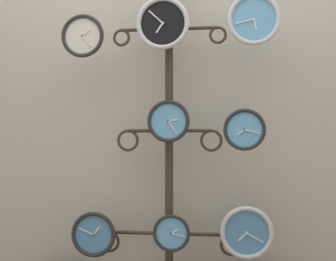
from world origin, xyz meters
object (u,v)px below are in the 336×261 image
Objects in this scene: clock_middle_right at (245,130)px; clock_top_right at (254,19)px; clock_bottom_left at (94,234)px; clock_top_left at (83,36)px; clock_top_center at (163,23)px; clock_middle_center at (169,121)px; clock_bottom_right at (247,233)px; clock_bottom_center at (172,233)px; display_stand at (169,187)px.

clock_top_right is at bearing -15.02° from clock_middle_right.
clock_middle_right is at bearing 0.13° from clock_bottom_left.
clock_top_center is at bearing -0.47° from clock_top_left.
clock_middle_center is 0.93× the size of clock_bottom_left.
clock_top_right reaches higher than clock_bottom_right.
clock_bottom_center is at bearing 176.69° from clock_bottom_right.
clock_bottom_right is (0.41, -0.02, -0.58)m from clock_middle_center.
clock_bottom_center is (0.42, 0.00, 0.02)m from clock_bottom_left.
display_stand is at bearing 167.43° from clock_top_right.
clock_bottom_left is at bearing 7.34° from clock_top_left.
clock_top_right is at bearing 8.60° from clock_bottom_right.
clock_top_right is at bearing 0.01° from clock_top_center.
display_stand is 0.37m from clock_middle_center.
clock_middle_center is (0.03, 0.02, -0.52)m from clock_top_center.
clock_top_center is 1.17× the size of clock_bottom_left.
clock_top_left is 1.08m from clock_bottom_left.
clock_bottom_left is at bearing -179.29° from clock_middle_center.
clock_top_right is at bearing -12.57° from display_stand.
clock_middle_center is at bearing 0.71° from clock_bottom_left.
display_stand is 9.94× the size of clock_bottom_center.
clock_bottom_left is at bearing -167.25° from display_stand.
clock_top_left is 0.44m from clock_top_center.
display_stand reaches higher than clock_bottom_left.
display_stand reaches higher than clock_top_right.
clock_top_left is 0.97× the size of clock_bottom_left.
clock_bottom_left is (-0.81, -0.00, -0.56)m from clock_middle_right.
clock_top_left is at bearing -178.40° from clock_middle_center.
clock_bottom_center is (-0.38, 0.00, -0.55)m from clock_middle_right.
clock_bottom_right is at bearing -171.40° from clock_top_right.
clock_top_left is at bearing 179.36° from clock_bottom_right.
clock_middle_right is 1.11× the size of clock_bottom_center.
clock_top_center is 0.48m from clock_top_right.
display_stand is at bearing 12.03° from clock_top_left.
clock_top_right is 1.01× the size of clock_bottom_right.
clock_bottom_right is (0.44, -0.01, -1.10)m from clock_top_center.
display_stand reaches higher than clock_middle_center.
clock_bottom_center is 0.39m from clock_bottom_right.
clock_middle_right is (0.87, 0.01, -0.51)m from clock_top_left.
clock_bottom_center is at bearing -74.77° from display_stand.
clock_bottom_right is at bearing -0.64° from clock_top_left.
clock_top_center reaches higher than clock_bottom_center.
clock_top_center is 1.12m from clock_bottom_center.
clock_top_center is at bearing -179.99° from clock_top_right.
clock_top_left reaches higher than clock_bottom_left.
clock_top_right is at bearing -2.11° from clock_middle_center.
display_stand is at bearing 165.41° from clock_bottom_right.
display_stand reaches higher than clock_middle_right.
clock_middle_center reaches higher than clock_bottom_right.
clock_bottom_center is at bearing -0.50° from clock_middle_center.
clock_bottom_right is at bearing -14.59° from display_stand.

